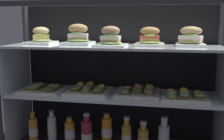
# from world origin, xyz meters

# --- Properties ---
(case_frame) EXTENTS (1.40, 0.44, 0.98)m
(case_frame) POSITION_xyz_m (0.00, 0.11, 0.54)
(case_frame) COLOR #333338
(case_frame) RESTS_ON ground
(riser_lower_tier) EXTENTS (1.33, 0.36, 0.35)m
(riser_lower_tier) POSITION_xyz_m (0.00, 0.00, 0.21)
(riser_lower_tier) COLOR silver
(riser_lower_tier) RESTS_ON case_base_deck
(shelf_lower_glass) EXTENTS (1.35, 0.38, 0.01)m
(shelf_lower_glass) POSITION_xyz_m (0.00, 0.00, 0.40)
(shelf_lower_glass) COLOR silver
(shelf_lower_glass) RESTS_ON riser_lower_tier
(riser_upper_tier) EXTENTS (1.33, 0.36, 0.29)m
(riser_upper_tier) POSITION_xyz_m (0.00, 0.00, 0.55)
(riser_upper_tier) COLOR silver
(riser_upper_tier) RESTS_ON shelf_lower_glass
(shelf_upper_glass) EXTENTS (1.35, 0.38, 0.01)m
(shelf_upper_glass) POSITION_xyz_m (0.00, 0.00, 0.71)
(shelf_upper_glass) COLOR silver
(shelf_upper_glass) RESTS_ON riser_upper_tier
(plated_roll_sandwich_far_left) EXTENTS (0.18, 0.18, 0.11)m
(plated_roll_sandwich_far_left) POSITION_xyz_m (-0.49, 0.05, 0.75)
(plated_roll_sandwich_far_left) COLOR white
(plated_roll_sandwich_far_left) RESTS_ON shelf_upper_glass
(plated_roll_sandwich_far_right) EXTENTS (0.19, 0.19, 0.13)m
(plated_roll_sandwich_far_right) POSITION_xyz_m (-0.23, 0.05, 0.76)
(plated_roll_sandwich_far_right) COLOR white
(plated_roll_sandwich_far_right) RESTS_ON shelf_upper_glass
(plated_roll_sandwich_left_of_center) EXTENTS (0.19, 0.19, 0.12)m
(plated_roll_sandwich_left_of_center) POSITION_xyz_m (-0.00, -0.05, 0.76)
(plated_roll_sandwich_left_of_center) COLOR white
(plated_roll_sandwich_left_of_center) RESTS_ON shelf_upper_glass
(plated_roll_sandwich_mid_right) EXTENTS (0.18, 0.18, 0.12)m
(plated_roll_sandwich_mid_right) POSITION_xyz_m (0.23, 0.03, 0.76)
(plated_roll_sandwich_mid_right) COLOR white
(plated_roll_sandwich_mid_right) RESTS_ON shelf_upper_glass
(plated_roll_sandwich_right_of_center) EXTENTS (0.17, 0.17, 0.12)m
(plated_roll_sandwich_right_of_center) POSITION_xyz_m (0.47, 0.04, 0.76)
(plated_roll_sandwich_right_of_center) COLOR white
(plated_roll_sandwich_right_of_center) RESTS_ON shelf_upper_glass
(open_sandwich_tray_near_left_corner) EXTENTS (0.28, 0.26, 0.05)m
(open_sandwich_tray_near_left_corner) POSITION_xyz_m (-0.47, -0.00, 0.42)
(open_sandwich_tray_near_left_corner) COLOR white
(open_sandwich_tray_near_left_corner) RESTS_ON shelf_lower_glass
(open_sandwich_tray_near_right_corner) EXTENTS (0.28, 0.26, 0.06)m
(open_sandwich_tray_near_right_corner) POSITION_xyz_m (-0.16, 0.00, 0.42)
(open_sandwich_tray_near_right_corner) COLOR white
(open_sandwich_tray_near_right_corner) RESTS_ON shelf_lower_glass
(open_sandwich_tray_far_right) EXTENTS (0.28, 0.26, 0.06)m
(open_sandwich_tray_far_right) POSITION_xyz_m (0.16, 0.02, 0.42)
(open_sandwich_tray_far_right) COLOR white
(open_sandwich_tray_far_right) RESTS_ON shelf_lower_glass
(open_sandwich_tray_left_of_center) EXTENTS (0.28, 0.26, 0.06)m
(open_sandwich_tray_left_of_center) POSITION_xyz_m (0.45, -0.02, 0.42)
(open_sandwich_tray_left_of_center) COLOR white
(open_sandwich_tray_left_of_center) RESTS_ON shelf_lower_glass
(juice_bottle_front_right_end) EXTENTS (0.06, 0.06, 0.22)m
(juice_bottle_front_right_end) POSITION_xyz_m (-0.54, -0.04, 0.13)
(juice_bottle_front_right_end) COLOR gold
(juice_bottle_front_right_end) RESTS_ON case_base_deck
(juice_bottle_back_right) EXTENTS (0.06, 0.06, 0.24)m
(juice_bottle_back_right) POSITION_xyz_m (-0.41, -0.02, 0.14)
(juice_bottle_back_right) COLOR silver
(juice_bottle_back_right) RESTS_ON case_base_deck
(juice_bottle_tucked_behind) EXTENTS (0.07, 0.07, 0.21)m
(juice_bottle_tucked_behind) POSITION_xyz_m (-0.29, -0.02, 0.13)
(juice_bottle_tucked_behind) COLOR orange
(juice_bottle_tucked_behind) RESTS_ON case_base_deck
(juice_bottle_near_post) EXTENTS (0.07, 0.07, 0.23)m
(juice_bottle_near_post) POSITION_xyz_m (-0.17, -0.02, 0.13)
(juice_bottle_near_post) COLOR #932A42
(juice_bottle_near_post) RESTS_ON case_base_deck
(juice_bottle_back_center) EXTENTS (0.07, 0.07, 0.25)m
(juice_bottle_back_center) POSITION_xyz_m (-0.03, -0.01, 0.15)
(juice_bottle_back_center) COLOR orange
(juice_bottle_back_center) RESTS_ON case_base_deck
(juice_bottle_front_middle) EXTENTS (0.06, 0.06, 0.22)m
(juice_bottle_front_middle) POSITION_xyz_m (0.10, -0.01, 0.13)
(juice_bottle_front_middle) COLOR gold
(juice_bottle_front_middle) RESTS_ON case_base_deck
(juice_bottle_back_left) EXTENTS (0.07, 0.07, 0.20)m
(juice_bottle_back_left) POSITION_xyz_m (0.21, -0.02, 0.12)
(juice_bottle_back_left) COLOR gold
(juice_bottle_back_left) RESTS_ON case_base_deck
(juice_bottle_front_second) EXTENTS (0.07, 0.07, 0.23)m
(juice_bottle_front_second) POSITION_xyz_m (0.33, -0.01, 0.13)
(juice_bottle_front_second) COLOR white
(juice_bottle_front_second) RESTS_ON case_base_deck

